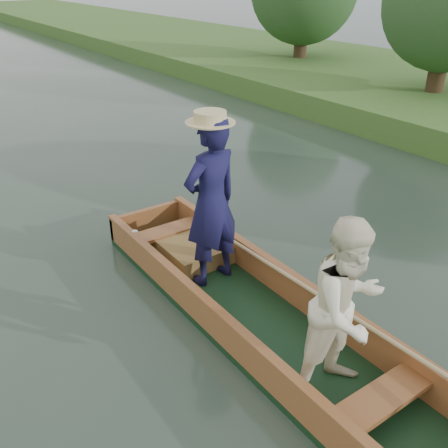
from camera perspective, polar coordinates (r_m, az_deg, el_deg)
ground at (r=5.42m, az=3.71°, el=-11.38°), size 120.00×120.00×0.00m
punt at (r=5.05m, az=4.25°, el=-5.43°), size 1.15×5.05×2.07m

